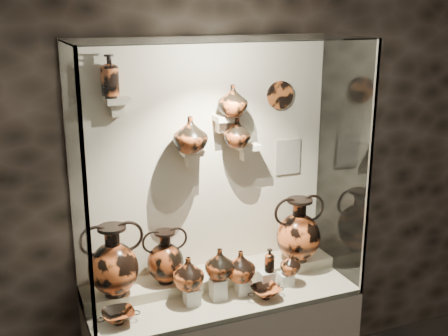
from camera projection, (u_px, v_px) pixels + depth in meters
The scene contains 35 objects.
wall_back at pixel (203, 163), 3.61m from camera, with size 5.00×0.02×3.20m, color black.
front_tier at pixel (222, 295), 3.55m from camera, with size 1.68×0.58×0.03m, color #B8AC8E.
rear_tier at pixel (212, 278), 3.69m from camera, with size 1.70×0.25×0.10m, color #B8AC8E.
back_panel at pixel (204, 163), 3.61m from camera, with size 1.70×0.03×1.60m, color beige.
glass_front at pixel (243, 191), 3.07m from camera, with size 1.70×0.01×1.60m, color white.
glass_left at pixel (77, 194), 3.02m from camera, with size 0.01×0.60×1.60m, color white.
glass_right at pixel (343, 162), 3.64m from camera, with size 0.01×0.60×1.60m, color white.
glass_top at pixel (222, 39), 3.11m from camera, with size 1.70×0.60×0.01m, color white.
frame_post_left at pixel (87, 211), 2.76m from camera, with size 0.02×0.02×1.60m, color gray.
frame_post_right at pixel (369, 174), 3.38m from camera, with size 0.02×0.02×1.60m, color gray.
pedestal_a at pixel (192, 296), 3.40m from camera, with size 0.09×0.09×0.10m, color silver.
pedestal_b at pixel (218, 289), 3.46m from camera, with size 0.09×0.09×0.13m, color silver.
pedestal_c at pixel (243, 286), 3.53m from camera, with size 0.09×0.09×0.09m, color silver.
pedestal_d at pixel (266, 280), 3.58m from camera, with size 0.09×0.09×0.12m, color silver.
pedestal_e at pixel (285, 279), 3.64m from camera, with size 0.09×0.09×0.08m, color silver.
bracket_ul at pixel (118, 101), 3.22m from camera, with size 0.14×0.12×0.04m, color beige.
bracket_ca at pixel (193, 152), 3.48m from camera, with size 0.14×0.12×0.04m, color beige.
bracket_cb at pixel (222, 118), 3.50m from camera, with size 0.10×0.12×0.04m, color beige.
bracket_cc at pixel (248, 147), 3.62m from camera, with size 0.14×0.12×0.04m, color beige.
amphora_left at pixel (113, 260), 3.32m from camera, with size 0.36×0.36×0.44m, color #D45E28, non-canonical shape.
amphora_mid at pixel (165, 256), 3.49m from camera, with size 0.28×0.28×0.35m, color #943D1A, non-canonical shape.
amphora_right at pixel (298, 230), 3.78m from camera, with size 0.36×0.36×0.45m, color #D45E28, non-canonical shape.
jug_a at pixel (188, 273), 3.37m from camera, with size 0.19×0.19×0.20m, color #D45E28.
jug_b at pixel (220, 263), 3.44m from camera, with size 0.18×0.18×0.19m, color #943D1A.
jug_c at pixel (240, 266), 3.49m from camera, with size 0.19×0.19×0.20m, color #D45E28.
jug_e at pixel (290, 264), 3.60m from camera, with size 0.13×0.13×0.14m, color #D45E28.
lekythos_small at pixel (269, 259), 3.54m from camera, with size 0.08×0.08×0.17m, color #943D1A, non-canonical shape.
kylix_left at pixel (118, 316), 3.18m from camera, with size 0.24×0.20×0.10m, color #943D1A, non-canonical shape.
kylix_right at pixel (266, 291), 3.46m from camera, with size 0.23×0.20×0.09m, color #D45E28, non-canonical shape.
lekythos_tall at pixel (110, 74), 3.15m from camera, with size 0.11×0.11×0.28m, color #D45E28, non-canonical shape.
ovoid_vase_a at pixel (190, 134), 3.38m from camera, with size 0.21×0.21×0.22m, color #943D1A.
ovoid_vase_b at pixel (233, 100), 3.44m from camera, with size 0.19×0.19×0.19m, color #943D1A.
ovoid_vase_c at pixel (237, 133), 3.52m from camera, with size 0.18×0.18×0.18m, color #943D1A.
wall_plate at pixel (280, 95), 3.66m from camera, with size 0.19×0.19×0.02m, color #B25423.
info_placard at pixel (288, 157), 3.81m from camera, with size 0.18×0.01×0.24m, color beige.
Camera 1 is at (-1.20, -0.77, 2.57)m, focal length 45.00 mm.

